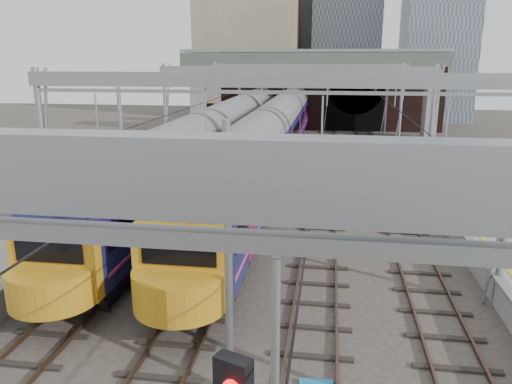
# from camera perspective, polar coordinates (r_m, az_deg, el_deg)

# --- Properties ---
(tracks) EXTENTS (14.40, 80.00, 0.22)m
(tracks) POSITION_cam_1_polar(r_m,az_deg,el_deg) (25.35, 2.90, -4.05)
(tracks) COLOR #4C3828
(tracks) RESTS_ON ground
(overhead_line) EXTENTS (16.80, 80.00, 8.00)m
(overhead_line) POSITION_cam_1_polar(r_m,az_deg,el_deg) (30.47, 4.32, 11.73)
(overhead_line) COLOR gray
(overhead_line) RESTS_ON ground
(retaining_wall) EXTENTS (28.00, 2.75, 9.00)m
(retaining_wall) POSITION_cam_1_polar(r_m,az_deg,el_deg) (60.91, 7.86, 11.14)
(retaining_wall) COLOR black
(retaining_wall) RESTS_ON ground
(overbridge) EXTENTS (28.00, 3.00, 9.25)m
(overbridge) POSITION_cam_1_polar(r_m,az_deg,el_deg) (54.91, 6.36, 13.85)
(overbridge) COLOR gray
(overbridge) RESTS_ON ground
(train_main) EXTENTS (3.09, 71.28, 5.21)m
(train_main) POSITION_cam_1_polar(r_m,az_deg,el_deg) (49.39, 3.56, 8.44)
(train_main) COLOR black
(train_main) RESTS_ON ground
(train_second) EXTENTS (2.95, 68.14, 5.02)m
(train_second) POSITION_cam_1_polar(r_m,az_deg,el_deg) (48.14, -1.43, 8.19)
(train_second) COLOR black
(train_second) RESTS_ON ground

